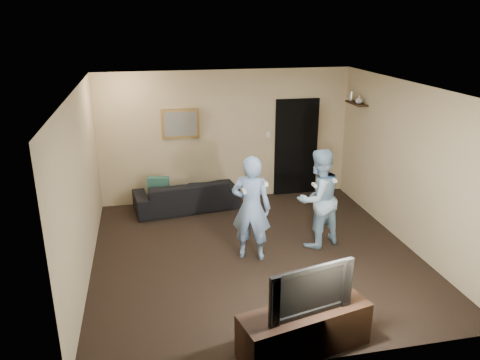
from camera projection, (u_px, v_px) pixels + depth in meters
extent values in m
plane|color=black|center=(255.00, 254.00, 7.40)|extent=(5.00, 5.00, 0.00)
cube|color=silver|center=(257.00, 88.00, 6.53)|extent=(5.00, 5.00, 0.04)
cube|color=tan|center=(226.00, 136.00, 9.28)|extent=(5.00, 0.04, 2.60)
cube|color=tan|center=(315.00, 256.00, 4.66)|extent=(5.00, 0.04, 2.60)
cube|color=tan|center=(81.00, 188.00, 6.48)|extent=(0.04, 5.00, 2.60)
cube|color=tan|center=(408.00, 166.00, 7.45)|extent=(0.04, 5.00, 2.60)
imported|color=black|center=(186.00, 195.00, 9.04)|extent=(2.05, 1.02, 0.58)
cube|color=#184941|center=(159.00, 187.00, 8.88)|extent=(0.42, 0.20, 0.41)
cube|color=olive|center=(180.00, 124.00, 8.98)|extent=(0.72, 0.05, 0.57)
cube|color=slate|center=(181.00, 124.00, 8.95)|extent=(0.62, 0.01, 0.47)
cube|color=black|center=(296.00, 147.00, 9.63)|extent=(0.90, 0.06, 2.00)
cube|color=silver|center=(268.00, 134.00, 9.42)|extent=(0.08, 0.02, 0.12)
cube|color=black|center=(357.00, 103.00, 8.86)|extent=(0.20, 0.60, 0.03)
imported|color=silver|center=(359.00, 100.00, 8.75)|extent=(0.17, 0.17, 0.14)
cylinder|color=silver|center=(352.00, 96.00, 9.05)|extent=(0.06, 0.06, 0.18)
cube|color=black|center=(304.00, 330.00, 5.21)|extent=(1.56, 0.81, 0.53)
imported|color=black|center=(307.00, 287.00, 5.02)|extent=(1.02, 0.36, 0.58)
imported|color=#7395C7|center=(251.00, 208.00, 7.05)|extent=(0.70, 0.59, 1.64)
cube|color=white|center=(244.00, 191.00, 6.69)|extent=(0.04, 0.14, 0.04)
cube|color=white|center=(266.00, 184.00, 6.72)|extent=(0.05, 0.09, 0.05)
imported|color=#96BDDA|center=(318.00, 198.00, 7.45)|extent=(0.95, 0.84, 1.62)
cube|color=white|center=(314.00, 185.00, 7.11)|extent=(0.04, 0.14, 0.04)
cube|color=white|center=(334.00, 180.00, 7.15)|extent=(0.05, 0.09, 0.05)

